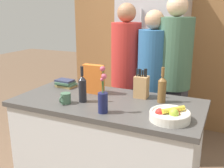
{
  "coord_description": "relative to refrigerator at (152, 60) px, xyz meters",
  "views": [
    {
      "loc": [
        0.88,
        -1.84,
        1.61
      ],
      "look_at": [
        0.0,
        0.09,
        1.01
      ],
      "focal_mm": 42.0,
      "sensor_mm": 36.0,
      "label": 1
    }
  ],
  "objects": [
    {
      "name": "kitchen_island",
      "position": [
        0.04,
        -1.44,
        -0.54
      ],
      "size": [
        1.56,
        0.75,
        0.89
      ],
      "color": "silver",
      "rests_on": "ground_plane"
    },
    {
      "name": "back_wall_wood",
      "position": [
        0.04,
        0.36,
        0.31
      ],
      "size": [
        2.76,
        0.12,
        2.6
      ],
      "color": "olive",
      "rests_on": "ground_plane"
    },
    {
      "name": "refrigerator",
      "position": [
        0.0,
        0.0,
        0.0
      ],
      "size": [
        0.81,
        0.62,
        1.97
      ],
      "color": "#B7B7BC",
      "rests_on": "ground_plane"
    },
    {
      "name": "fruit_bowl",
      "position": [
        0.59,
        -1.62,
        -0.06
      ],
      "size": [
        0.28,
        0.28,
        0.1
      ],
      "color": "silver",
      "rests_on": "kitchen_island"
    },
    {
      "name": "knife_block",
      "position": [
        0.26,
        -1.23,
        0.0
      ],
      "size": [
        0.11,
        0.1,
        0.25
      ],
      "color": "tan",
      "rests_on": "kitchen_island"
    },
    {
      "name": "flower_vase",
      "position": [
        0.12,
        -1.68,
        0.01
      ],
      "size": [
        0.07,
        0.07,
        0.34
      ],
      "color": "#191E4C",
      "rests_on": "kitchen_island"
    },
    {
      "name": "cereal_box",
      "position": [
        -0.16,
        -1.3,
        0.03
      ],
      "size": [
        0.19,
        0.06,
        0.26
      ],
      "color": "orange",
      "rests_on": "kitchen_island"
    },
    {
      "name": "coffee_mug",
      "position": [
        -0.24,
        -1.63,
        -0.05
      ],
      "size": [
        0.08,
        0.12,
        0.09
      ],
      "color": "#42664C",
      "rests_on": "kitchen_island"
    },
    {
      "name": "book_stack",
      "position": [
        -0.51,
        -1.23,
        -0.06
      ],
      "size": [
        0.2,
        0.15,
        0.07
      ],
      "color": "#99844C",
      "rests_on": "kitchen_island"
    },
    {
      "name": "bottle_oil",
      "position": [
        -0.14,
        -1.54,
        0.02
      ],
      "size": [
        0.06,
        0.06,
        0.3
      ],
      "color": "black",
      "rests_on": "kitchen_island"
    },
    {
      "name": "bottle_vinegar",
      "position": [
        0.45,
        -1.28,
        0.02
      ],
      "size": [
        0.07,
        0.07,
        0.29
      ],
      "color": "brown",
      "rests_on": "kitchen_island"
    },
    {
      "name": "person_at_sink",
      "position": [
        -0.1,
        -0.69,
        -0.03
      ],
      "size": [
        0.32,
        0.32,
        1.68
      ],
      "rotation": [
        0.0,
        0.0,
        0.19
      ],
      "color": "#383842",
      "rests_on": "ground_plane"
    },
    {
      "name": "person_in_blue",
      "position": [
        0.21,
        -0.74,
        -0.07
      ],
      "size": [
        0.3,
        0.3,
        1.62
      ],
      "rotation": [
        0.0,
        0.0,
        0.18
      ],
      "color": "#383842",
      "rests_on": "ground_plane"
    },
    {
      "name": "person_in_red_tee",
      "position": [
        0.41,
        -0.66,
        -0.0
      ],
      "size": [
        0.36,
        0.36,
        1.75
      ],
      "rotation": [
        0.0,
        0.0,
        -0.22
      ],
      "color": "#383842",
      "rests_on": "ground_plane"
    }
  ]
}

